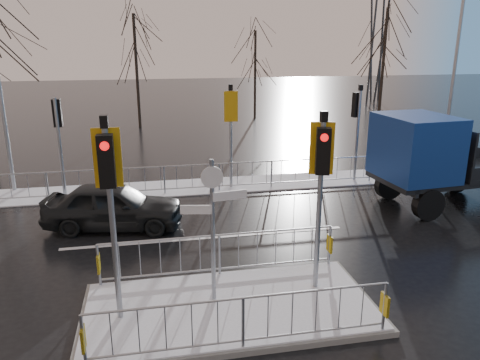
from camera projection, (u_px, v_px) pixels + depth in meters
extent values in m
plane|color=black|center=(230.00, 311.00, 9.71)|extent=(120.00, 120.00, 0.00)
cube|color=white|center=(191.00, 187.00, 17.78)|extent=(30.00, 2.00, 0.04)
cube|color=silver|center=(207.00, 238.00, 13.28)|extent=(8.00, 0.15, 0.01)
cube|color=slate|center=(230.00, 309.00, 9.69)|extent=(6.00, 3.00, 0.12)
cube|color=white|center=(230.00, 305.00, 9.67)|extent=(5.85, 2.85, 0.03)
cube|color=gold|center=(83.00, 339.00, 7.72)|extent=(0.05, 0.28, 0.42)
cube|color=gold|center=(385.00, 305.00, 8.72)|extent=(0.05, 0.28, 0.42)
cube|color=gold|center=(99.00, 263.00, 10.31)|extent=(0.05, 0.28, 0.42)
cube|color=gold|center=(330.00, 244.00, 11.31)|extent=(0.05, 0.28, 0.42)
cylinder|color=#8E949B|center=(113.00, 229.00, 8.72)|extent=(0.11, 0.11, 3.80)
cube|color=black|center=(106.00, 161.00, 8.16)|extent=(0.28, 0.22, 0.95)
cylinder|color=red|center=(104.00, 146.00, 7.97)|extent=(0.16, 0.04, 0.16)
cube|color=#D2960C|center=(107.00, 158.00, 8.40)|extent=(0.50, 0.03, 1.10)
cube|color=black|center=(104.00, 122.00, 8.13)|extent=(0.14, 0.14, 0.22)
cylinder|color=#8E949B|center=(319.00, 209.00, 9.88)|extent=(0.11, 0.11, 3.70)
cube|color=black|center=(323.00, 151.00, 9.34)|extent=(0.33, 0.28, 0.95)
cylinder|color=red|center=(324.00, 138.00, 9.15)|extent=(0.16, 0.08, 0.16)
cube|color=#D2960C|center=(322.00, 148.00, 9.58)|extent=(0.49, 0.16, 1.10)
cube|color=black|center=(324.00, 116.00, 9.31)|extent=(0.14, 0.14, 0.22)
cylinder|color=#8E949B|center=(213.00, 234.00, 9.36)|extent=(0.09, 0.09, 3.10)
cube|color=silver|center=(230.00, 195.00, 9.19)|extent=(0.70, 0.14, 0.18)
cube|color=silver|center=(196.00, 210.00, 9.14)|extent=(0.62, 0.15, 0.18)
cylinder|color=silver|center=(212.00, 177.00, 8.98)|extent=(0.44, 0.03, 0.44)
cylinder|color=#8E949B|center=(60.00, 148.00, 16.16)|extent=(0.11, 0.11, 3.50)
cube|color=black|center=(57.00, 113.00, 15.98)|extent=(0.28, 0.22, 0.95)
cylinder|color=red|center=(57.00, 104.00, 15.99)|extent=(0.16, 0.04, 0.16)
cylinder|color=#8E949B|center=(231.00, 140.00, 17.25)|extent=(0.11, 0.11, 3.60)
cube|color=black|center=(230.00, 106.00, 17.06)|extent=(0.28, 0.22, 0.95)
cylinder|color=red|center=(229.00, 97.00, 17.07)|extent=(0.16, 0.04, 0.16)
cube|color=#D2960C|center=(231.00, 106.00, 16.82)|extent=(0.50, 0.03, 1.10)
cube|color=black|center=(231.00, 87.00, 16.69)|extent=(0.14, 0.14, 0.22)
cylinder|color=#8E949B|center=(357.00, 136.00, 18.19)|extent=(0.11, 0.11, 3.50)
cube|color=black|center=(356.00, 105.00, 17.99)|extent=(0.33, 0.28, 0.95)
cylinder|color=red|center=(355.00, 97.00, 18.00)|extent=(0.16, 0.08, 0.16)
cube|color=black|center=(361.00, 88.00, 17.65)|extent=(0.14, 0.14, 0.22)
imported|color=black|center=(114.00, 206.00, 13.81)|extent=(4.28, 2.33, 1.38)
cylinder|color=black|center=(428.00, 204.00, 14.47)|extent=(1.04, 0.39, 1.01)
cylinder|color=black|center=(389.00, 185.00, 16.43)|extent=(1.04, 0.39, 1.01)
cylinder|color=black|center=(457.00, 178.00, 17.18)|extent=(1.04, 0.39, 1.01)
cube|color=black|center=(471.00, 174.00, 15.95)|extent=(6.87, 2.90, 0.16)
cube|color=navy|center=(415.00, 147.00, 15.02)|extent=(2.23, 2.60, 2.03)
cube|color=black|center=(443.00, 133.00, 15.16)|extent=(0.21, 2.03, 1.12)
cube|color=#2D3033|center=(395.00, 182.00, 15.18)|extent=(0.32, 2.34, 0.36)
cube|color=black|center=(448.00, 149.00, 15.39)|extent=(0.29, 2.43, 1.52)
cylinder|color=black|center=(137.00, 72.00, 29.01)|extent=(0.19, 0.19, 6.90)
cylinder|color=black|center=(255.00, 75.00, 32.49)|extent=(0.16, 0.16, 5.98)
cylinder|color=black|center=(383.00, 66.00, 30.95)|extent=(0.20, 0.20, 7.36)
cylinder|color=#8E949B|center=(454.00, 76.00, 18.47)|extent=(0.14, 0.14, 8.00)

